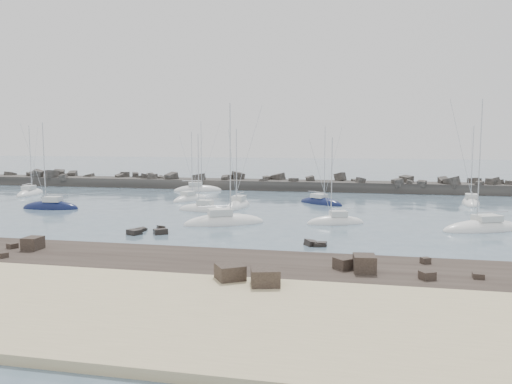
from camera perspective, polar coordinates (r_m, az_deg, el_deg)
ground at (r=60.20m, az=-4.72°, el=-3.25°), size 400.00×400.00×0.00m
sand_strip at (r=31.76m, az=-21.99°, el=-12.22°), size 140.00×14.00×1.00m
rock_shelf at (r=40.01m, az=-13.71°, el=-8.15°), size 140.00×12.00×1.92m
rock_cluster_near at (r=53.08m, az=-11.75°, el=-4.54°), size 4.28×3.83×1.22m
rock_cluster_far at (r=46.38m, az=6.93°, el=-6.10°), size 2.27×2.22×1.07m
breakwater at (r=98.45m, az=-2.44°, el=0.58°), size 115.00×7.50×4.93m
sailboat_1 at (r=96.01m, az=-24.40°, el=-0.21°), size 3.90×8.52×13.07m
sailboat_2 at (r=75.72m, az=-22.42°, el=-1.66°), size 8.36×3.25×13.06m
sailboat_3 at (r=80.34m, az=-7.57°, el=-0.85°), size 4.89×7.75×11.78m
sailboat_4 at (r=94.34m, az=-6.67°, el=0.19°), size 9.38×5.82×14.18m
sailboat_5 at (r=68.21m, az=-6.10°, el=-2.05°), size 7.28×2.98×11.33m
sailboat_6 at (r=71.32m, az=-2.05°, el=-1.66°), size 3.16×7.78×12.17m
sailboat_7 at (r=57.48m, az=-3.68°, el=-3.54°), size 9.72×6.90×14.90m
sailboat_8 at (r=75.98m, az=7.41°, el=-1.25°), size 7.82×6.69×12.49m
sailboat_9 at (r=58.32m, az=9.09°, el=-3.47°), size 7.03×4.11×10.81m
sailboat_10 at (r=81.62m, az=23.34°, el=-1.18°), size 3.43×8.25×12.72m
sailboat_11 at (r=58.78m, az=24.50°, el=-3.88°), size 9.91×6.81×14.98m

